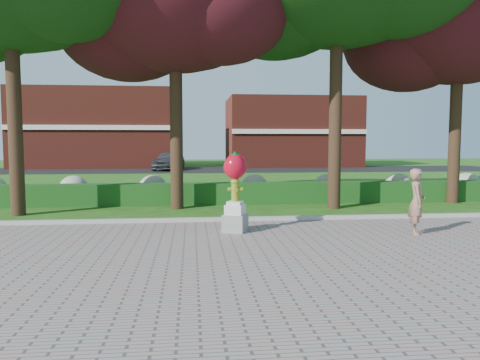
# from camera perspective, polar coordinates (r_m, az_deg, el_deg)

# --- Properties ---
(ground) EXTENTS (100.00, 100.00, 0.00)m
(ground) POSITION_cam_1_polar(r_m,az_deg,el_deg) (10.80, 2.12, -7.88)
(ground) COLOR #264D13
(ground) RESTS_ON ground
(walkway) EXTENTS (40.00, 14.00, 0.04)m
(walkway) POSITION_cam_1_polar(r_m,az_deg,el_deg) (7.00, 6.83, -14.82)
(walkway) COLOR gray
(walkway) RESTS_ON ground
(curb) EXTENTS (40.00, 0.18, 0.15)m
(curb) POSITION_cam_1_polar(r_m,az_deg,el_deg) (13.70, 0.37, -4.84)
(curb) COLOR #ADADA5
(curb) RESTS_ON ground
(lawn_hedge) EXTENTS (24.00, 0.70, 0.80)m
(lawn_hedge) POSITION_cam_1_polar(r_m,az_deg,el_deg) (17.60, -1.05, -1.64)
(lawn_hedge) COLOR #154C18
(lawn_hedge) RESTS_ON ground
(hydrangea_row) EXTENTS (20.10, 1.10, 0.99)m
(hydrangea_row) POSITION_cam_1_polar(r_m,az_deg,el_deg) (18.63, 0.44, -0.82)
(hydrangea_row) COLOR #A1A77F
(hydrangea_row) RESTS_ON ground
(street) EXTENTS (50.00, 8.00, 0.02)m
(street) POSITION_cam_1_polar(r_m,az_deg,el_deg) (38.53, -3.68, 1.26)
(street) COLOR black
(street) RESTS_ON ground
(building_left) EXTENTS (14.00, 8.00, 7.00)m
(building_left) POSITION_cam_1_polar(r_m,az_deg,el_deg) (45.26, -16.84, 6.01)
(building_left) COLOR maroon
(building_left) RESTS_ON ground
(building_right) EXTENTS (12.00, 8.00, 6.40)m
(building_right) POSITION_cam_1_polar(r_m,az_deg,el_deg) (45.44, 6.19, 5.80)
(building_right) COLOR maroon
(building_right) RESTS_ON ground
(tree_far_right) EXTENTS (7.88, 6.72, 10.21)m
(tree_far_right) POSITION_cam_1_polar(r_m,az_deg,el_deg) (20.20, 24.80, 17.51)
(tree_far_right) COLOR black
(tree_far_right) RESTS_ON ground
(hydrant_sculpture) EXTENTS (0.73, 0.73, 2.05)m
(hydrant_sculpture) POSITION_cam_1_polar(r_m,az_deg,el_deg) (11.94, -0.60, -1.18)
(hydrant_sculpture) COLOR gray
(hydrant_sculpture) RESTS_ON walkway
(woman) EXTENTS (0.58, 0.70, 1.65)m
(woman) POSITION_cam_1_polar(r_m,az_deg,el_deg) (12.45, 20.75, -2.46)
(woman) COLOR #9E6C5A
(woman) RESTS_ON walkway
(parked_car) EXTENTS (2.84, 4.88, 1.56)m
(parked_car) POSITION_cam_1_polar(r_m,az_deg,el_deg) (38.47, -8.70, 2.39)
(parked_car) COLOR #404348
(parked_car) RESTS_ON street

